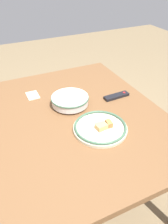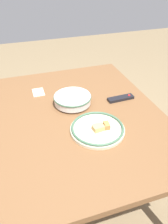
# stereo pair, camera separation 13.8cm
# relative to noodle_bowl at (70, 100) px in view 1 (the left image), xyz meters

# --- Properties ---
(ground_plane) EXTENTS (8.00, 8.00, 0.00)m
(ground_plane) POSITION_rel_noodle_bowl_xyz_m (0.12, -0.01, -0.79)
(ground_plane) COLOR #7F6B4C
(dining_table) EXTENTS (1.35, 1.09, 0.75)m
(dining_table) POSITION_rel_noodle_bowl_xyz_m (0.12, -0.01, -0.12)
(dining_table) COLOR brown
(dining_table) RESTS_ON ground_plane
(noodle_bowl) EXTENTS (0.26, 0.26, 0.07)m
(noodle_bowl) POSITION_rel_noodle_bowl_xyz_m (0.00, 0.00, 0.00)
(noodle_bowl) COLOR silver
(noodle_bowl) RESTS_ON dining_table
(food_plate) EXTENTS (0.32, 0.32, 0.05)m
(food_plate) POSITION_rel_noodle_bowl_xyz_m (0.32, 0.06, -0.02)
(food_plate) COLOR beige
(food_plate) RESTS_ON dining_table
(tv_remote) EXTENTS (0.06, 0.19, 0.02)m
(tv_remote) POSITION_rel_noodle_bowl_xyz_m (0.05, 0.34, -0.03)
(tv_remote) COLOR black
(tv_remote) RESTS_ON dining_table
(folded_napkin) EXTENTS (0.12, 0.08, 0.01)m
(folded_napkin) POSITION_rel_noodle_bowl_xyz_m (-0.23, -0.20, -0.04)
(folded_napkin) COLOR beige
(folded_napkin) RESTS_ON dining_table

